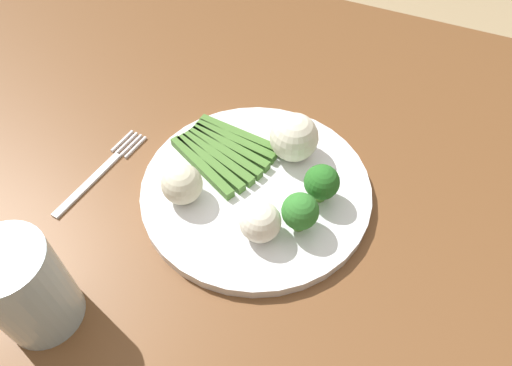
# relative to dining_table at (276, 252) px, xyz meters

# --- Properties ---
(dining_table) EXTENTS (1.40, 1.03, 0.76)m
(dining_table) POSITION_rel_dining_table_xyz_m (0.00, 0.00, 0.00)
(dining_table) COLOR brown
(dining_table) RESTS_ON ground_plane
(plate) EXTENTS (0.29, 0.29, 0.01)m
(plate) POSITION_rel_dining_table_xyz_m (-0.04, 0.02, 0.10)
(plate) COLOR white
(plate) RESTS_ON dining_table
(asparagus_bundle) EXTENTS (0.14, 0.12, 0.01)m
(asparagus_bundle) POSITION_rel_dining_table_xyz_m (-0.10, 0.05, 0.11)
(asparagus_bundle) COLOR #47752D
(asparagus_bundle) RESTS_ON plate
(broccoli_near_center) EXTENTS (0.04, 0.04, 0.05)m
(broccoli_near_center) POSITION_rel_dining_table_xyz_m (0.04, 0.03, 0.14)
(broccoli_near_center) COLOR #568E33
(broccoli_near_center) RESTS_ON plate
(broccoli_front) EXTENTS (0.04, 0.04, 0.05)m
(broccoli_front) POSITION_rel_dining_table_xyz_m (0.03, -0.02, 0.14)
(broccoli_front) COLOR #609E3D
(broccoli_front) RESTS_ON plate
(cauliflower_mid) EXTENTS (0.05, 0.05, 0.05)m
(cauliflower_mid) POSITION_rel_dining_table_xyz_m (-0.01, -0.04, 0.13)
(cauliflower_mid) COLOR white
(cauliflower_mid) RESTS_ON plate
(cauliflower_left) EXTENTS (0.05, 0.05, 0.05)m
(cauliflower_left) POSITION_rel_dining_table_xyz_m (-0.11, -0.03, 0.13)
(cauliflower_left) COLOR beige
(cauliflower_left) RESTS_ON plate
(cauliflower_edge) EXTENTS (0.06, 0.06, 0.06)m
(cauliflower_edge) POSITION_rel_dining_table_xyz_m (-0.02, 0.09, 0.14)
(cauliflower_edge) COLOR silver
(cauliflower_edge) RESTS_ON plate
(fork) EXTENTS (0.04, 0.17, 0.00)m
(fork) POSITION_rel_dining_table_xyz_m (-0.24, -0.03, 0.10)
(fork) COLOR silver
(fork) RESTS_ON dining_table
(water_glass) EXTENTS (0.08, 0.08, 0.12)m
(water_glass) POSITION_rel_dining_table_xyz_m (-0.18, -0.22, 0.15)
(water_glass) COLOR silver
(water_glass) RESTS_ON dining_table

